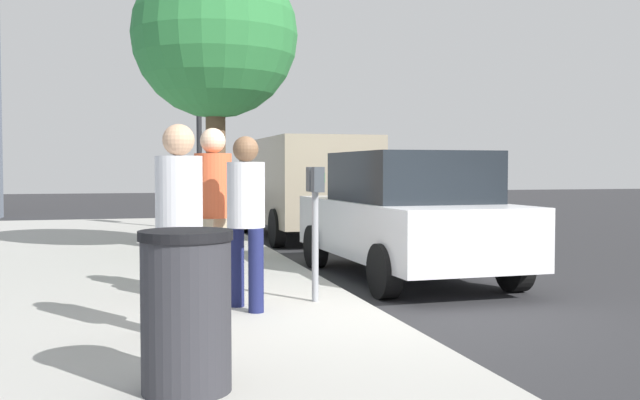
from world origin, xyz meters
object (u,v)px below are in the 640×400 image
at_px(parking_meter, 315,205).
at_px(parking_officer, 213,197).
at_px(parked_sedan_near, 406,215).
at_px(street_tree, 215,37).
at_px(pedestrian_at_meter, 246,209).
at_px(pedestrian_bystander, 179,213).
at_px(trash_bin, 186,311).
at_px(parked_van_far, 303,181).
at_px(traffic_signal, 204,123).

bearing_deg(parking_meter, parking_officer, 65.01).
height_order(parking_meter, parked_sedan_near, parked_sedan_near).
height_order(parking_officer, street_tree, street_tree).
bearing_deg(parking_officer, parked_sedan_near, 58.45).
height_order(pedestrian_at_meter, pedestrian_bystander, pedestrian_bystander).
relative_size(parked_sedan_near, trash_bin, 4.42).
bearing_deg(pedestrian_at_meter, parked_van_far, 51.37).
relative_size(parked_sedan_near, parked_van_far, 0.85).
bearing_deg(pedestrian_at_meter, parking_officer, 87.06).
bearing_deg(traffic_signal, parked_van_far, -115.72).
bearing_deg(pedestrian_at_meter, parked_sedan_near, 20.69).
relative_size(parking_officer, parked_van_far, 0.35).
xyz_separation_m(pedestrian_at_meter, parked_sedan_near, (2.38, -2.63, -0.25)).
bearing_deg(parking_meter, parked_van_far, -12.70).
distance_m(parked_van_far, trash_bin, 11.54).
bearing_deg(parking_officer, street_tree, 111.17).
distance_m(parked_van_far, street_tree, 5.04).
xyz_separation_m(parked_sedan_near, street_tree, (2.36, 2.36, 2.76)).
bearing_deg(street_tree, pedestrian_bystander, 170.37).
bearing_deg(street_tree, parked_van_far, -32.21).
distance_m(pedestrian_bystander, street_tree, 6.39).
relative_size(pedestrian_at_meter, pedestrian_bystander, 0.97).
height_order(pedestrian_bystander, street_tree, street_tree).
height_order(parked_van_far, street_tree, street_tree).
bearing_deg(street_tree, parked_sedan_near, -134.99).
bearing_deg(parked_van_far, street_tree, 147.79).
bearing_deg(parking_meter, pedestrian_at_meter, 107.63).
distance_m(pedestrian_bystander, trash_bin, 1.55).
height_order(parking_officer, trash_bin, parking_officer).
bearing_deg(parking_meter, trash_bin, 150.76).
xyz_separation_m(pedestrian_bystander, parked_sedan_near, (3.44, -3.35, -0.29)).
height_order(parking_meter, trash_bin, parking_meter).
relative_size(street_tree, traffic_signal, 1.35).
relative_size(street_tree, trash_bin, 4.82).
distance_m(parking_officer, parked_van_far, 8.29).
bearing_deg(parked_van_far, traffic_signal, 64.28).
bearing_deg(parked_van_far, trash_bin, 162.81).
distance_m(pedestrian_at_meter, parking_officer, 0.76).
xyz_separation_m(parking_meter, pedestrian_bystander, (-1.31, 1.49, 0.02)).
bearing_deg(pedestrian_bystander, trash_bin, -118.01).
bearing_deg(parked_sedan_near, pedestrian_bystander, 135.78).
relative_size(parking_officer, street_tree, 0.38).
bearing_deg(parked_sedan_near, parked_van_far, 0.02).
bearing_deg(parked_sedan_near, traffic_signal, 16.25).
distance_m(pedestrian_at_meter, parked_van_far, 8.89).
height_order(pedestrian_at_meter, street_tree, street_tree).
height_order(pedestrian_bystander, parking_officer, parking_officer).
bearing_deg(pedestrian_bystander, parked_van_far, 45.05).
bearing_deg(trash_bin, parked_sedan_near, -34.83).
xyz_separation_m(street_tree, traffic_signal, (4.75, -0.29, -1.08)).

